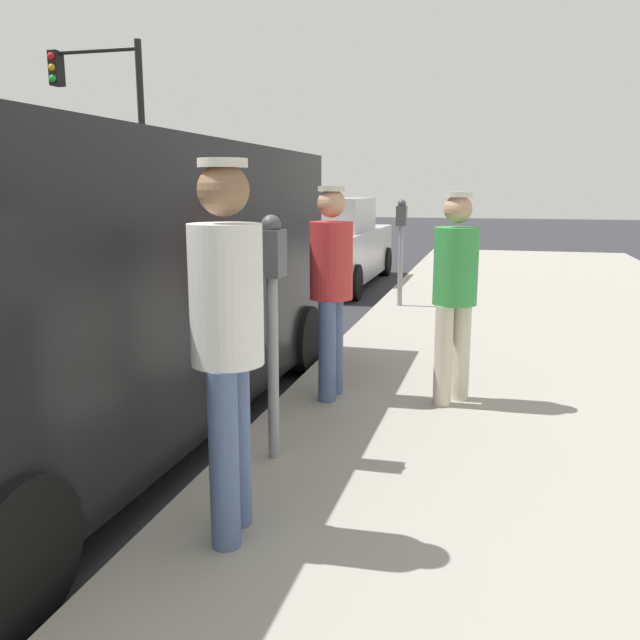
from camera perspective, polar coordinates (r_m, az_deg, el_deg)
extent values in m
plane|color=#2D2D33|center=(4.34, -25.40, -14.70)|extent=(80.00, 80.00, 0.00)
cylinder|color=gray|center=(4.12, -4.06, -4.24)|extent=(0.07, 0.07, 1.15)
cube|color=#4C4C51|center=(3.99, -4.20, 5.72)|extent=(0.14, 0.18, 0.28)
sphere|color=#47474C|center=(3.97, -4.23, 8.16)|extent=(0.12, 0.12, 0.12)
cylinder|color=gray|center=(9.64, 6.92, 4.62)|extent=(0.07, 0.07, 1.15)
cube|color=#4C4C51|center=(9.58, 7.02, 8.87)|extent=(0.14, 0.18, 0.28)
sphere|color=#47474C|center=(9.58, 7.05, 9.89)|extent=(0.12, 0.12, 0.12)
cylinder|color=#4C608C|center=(3.18, -8.24, -11.82)|extent=(0.14, 0.14, 0.87)
cylinder|color=#4C608C|center=(3.37, -7.17, -10.39)|extent=(0.14, 0.14, 0.87)
cylinder|color=white|center=(3.07, -8.06, 2.14)|extent=(0.34, 0.34, 0.65)
sphere|color=#8C6647|center=(3.03, -8.31, 11.00)|extent=(0.23, 0.23, 0.23)
cylinder|color=silver|center=(3.03, -8.37, 13.21)|extent=(0.22, 0.22, 0.04)
cylinder|color=beige|center=(5.41, 12.03, -2.66)|extent=(0.14, 0.14, 0.79)
cylinder|color=beige|center=(5.24, 10.53, -3.05)|extent=(0.14, 0.14, 0.79)
cylinder|color=green|center=(5.20, 11.58, 4.55)|extent=(0.34, 0.34, 0.59)
sphere|color=tan|center=(5.17, 11.77, 9.32)|extent=(0.21, 0.21, 0.21)
cylinder|color=silver|center=(5.17, 11.82, 10.50)|extent=(0.20, 0.20, 0.04)
cylinder|color=#4C608C|center=(5.45, 1.27, -2.20)|extent=(0.14, 0.14, 0.81)
cylinder|color=#4C608C|center=(5.24, 0.61, -2.73)|extent=(0.14, 0.14, 0.81)
cylinder|color=red|center=(5.22, 0.97, 5.12)|extent=(0.34, 0.34, 0.61)
sphere|color=tan|center=(5.19, 0.99, 10.00)|extent=(0.22, 0.22, 0.22)
cylinder|color=silver|center=(5.19, 0.99, 11.21)|extent=(0.21, 0.21, 0.04)
cube|color=black|center=(5.04, -19.06, 3.18)|extent=(2.08, 5.23, 1.96)
cube|color=black|center=(7.15, -8.05, 9.04)|extent=(1.84, 0.11, 0.88)
cylinder|color=black|center=(7.38, -15.81, -0.77)|extent=(0.23, 0.68, 0.68)
cylinder|color=black|center=(6.61, -1.56, -1.72)|extent=(0.23, 0.68, 0.68)
cylinder|color=black|center=(3.16, -25.01, -17.82)|extent=(0.23, 0.68, 0.68)
cube|color=#BCBCC1|center=(12.73, 0.58, 5.76)|extent=(1.83, 4.41, 0.89)
cube|color=#BCBCC1|center=(12.47, 0.34, 9.07)|extent=(1.61, 1.98, 0.60)
cylinder|color=black|center=(14.57, -1.16, 5.23)|extent=(0.22, 0.60, 0.60)
cylinder|color=black|center=(14.20, 5.57, 5.03)|extent=(0.22, 0.60, 0.60)
cylinder|color=black|center=(11.45, -5.61, 3.54)|extent=(0.22, 0.60, 0.60)
cylinder|color=black|center=(10.98, 2.87, 3.25)|extent=(0.22, 0.60, 0.60)
cylinder|color=black|center=(16.79, -14.94, 13.52)|extent=(0.16, 0.16, 5.20)
cylinder|color=black|center=(17.67, -18.99, 21.02)|extent=(2.40, 0.10, 0.10)
cube|color=black|center=(18.17, -21.71, 19.43)|extent=(0.24, 0.32, 0.80)
sphere|color=red|center=(18.07, -22.10, 20.26)|extent=(0.17, 0.17, 0.17)
sphere|color=yellow|center=(18.03, -22.04, 19.48)|extent=(0.17, 0.17, 0.17)
sphere|color=green|center=(17.99, -21.98, 18.70)|extent=(0.17, 0.17, 0.17)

